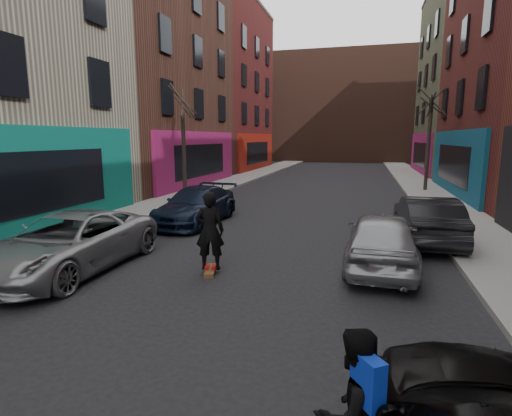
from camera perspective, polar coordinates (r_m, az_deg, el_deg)
The scene contains 13 objects.
sidewalk_left at distance 32.26m, azimuth -1.05°, elevation 4.58°, with size 2.50×84.00×0.13m, color gray.
sidewalk_right at distance 31.19m, azimuth 21.63°, elevation 3.69°, with size 2.50×84.00×0.13m, color gray.
buildings_left at distance 23.93m, azimuth -30.25°, elevation 21.11°, with size 12.00×56.00×16.50m, color #562218.
building_far at distance 57.04m, azimuth 12.75°, elevation 13.67°, with size 40.00×10.00×14.00m, color #47281E.
tree_left_far at distance 20.84m, azimuth -10.34°, elevation 10.58°, with size 2.00×2.00×6.50m, color black, non-canonical shape.
tree_right_far at distance 25.09m, azimuth 23.53°, elevation 10.14°, with size 2.00×2.00×6.80m, color black, non-canonical shape.
parked_left_far at distance 10.40m, azimuth -25.13°, elevation -4.50°, with size 2.25×4.88×1.36m, color gray.
parked_left_end at distance 14.86m, azimuth -8.56°, elevation 0.38°, with size 1.85×4.54×1.32m, color black.
parked_right_far at distance 10.10m, azimuth 17.52°, elevation -4.30°, with size 1.65×4.10×1.40m, color #909398.
parked_right_end at distance 13.02m, azimuth 23.21°, elevation -1.50°, with size 1.48×4.24×1.40m, color black.
skateboard at distance 9.49m, azimuth -6.51°, elevation -8.89°, with size 0.22×0.80×0.10m, color brown.
skateboarder at distance 9.23m, azimuth -6.63°, elevation -3.24°, with size 0.66×0.44×1.82m, color black.
pedestrian at distance 3.98m, azimuth 13.67°, elevation -26.32°, with size 0.94×0.91×1.53m.
Camera 1 is at (2.71, -0.84, 3.11)m, focal length 28.00 mm.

